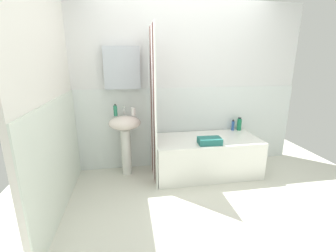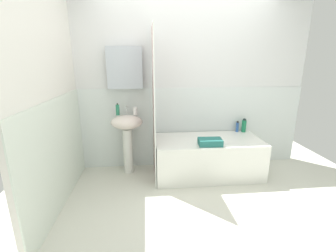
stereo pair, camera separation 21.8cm
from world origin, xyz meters
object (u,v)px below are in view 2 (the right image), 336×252
sink (127,131)px  towel_folded (210,142)px  shampoo_bottle (244,126)px  body_wash_bottle (237,127)px  toothbrush_cup (135,111)px  bathtub (207,157)px  soap_dispenser (118,110)px

sink → towel_folded: sink is taller
shampoo_bottle → towel_folded: size_ratio=0.68×
body_wash_bottle → towel_folded: body_wash_bottle is taller
sink → body_wash_bottle: (1.66, 0.13, -0.02)m
body_wash_bottle → towel_folded: bearing=-137.0°
toothbrush_cup → shampoo_bottle: 1.66m
sink → bathtub: (1.12, -0.17, -0.36)m
sink → body_wash_bottle: 1.66m
toothbrush_cup → shampoo_bottle: size_ratio=0.53×
soap_dispenser → toothbrush_cup: size_ratio=1.52×
toothbrush_cup → body_wash_bottle: bearing=4.6°
bathtub → shampoo_bottle: size_ratio=7.14×
soap_dispenser → sink: bearing=-10.0°
soap_dispenser → bathtub: bearing=-8.7°
body_wash_bottle → toothbrush_cup: bearing=-175.4°
shampoo_bottle → towel_folded: 0.85m
bathtub → toothbrush_cup: bearing=169.8°
shampoo_bottle → body_wash_bottle: shampoo_bottle is taller
soap_dispenser → body_wash_bottle: bearing=3.6°
soap_dispenser → shampoo_bottle: (1.87, 0.10, -0.31)m
toothbrush_cup → body_wash_bottle: (1.53, 0.12, -0.31)m
toothbrush_cup → sink: bearing=-175.9°
sink → bathtub: bearing=-8.6°
toothbrush_cup → bathtub: bearing=-10.2°
shampoo_bottle → body_wash_bottle: bearing=172.5°
bathtub → body_wash_bottle: size_ratio=8.70×
soap_dispenser → toothbrush_cup: (0.24, -0.01, -0.02)m
shampoo_bottle → towel_folded: shampoo_bottle is taller
sink → toothbrush_cup: bearing=4.1°
shampoo_bottle → towel_folded: (-0.67, -0.52, -0.06)m
sink → body_wash_bottle: size_ratio=5.09×
soap_dispenser → shampoo_bottle: soap_dispenser is taller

